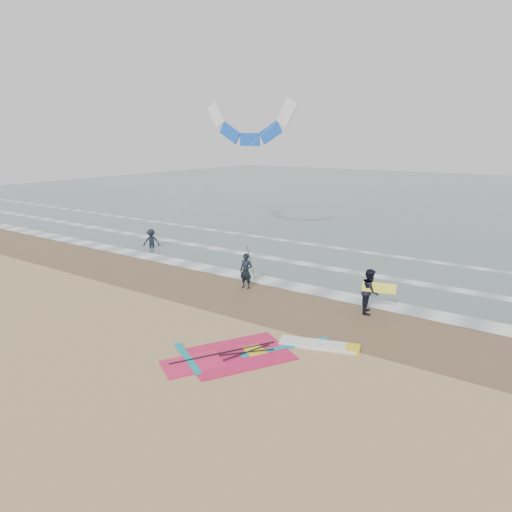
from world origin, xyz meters
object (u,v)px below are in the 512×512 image
Objects in this scene: windsurf_rig at (260,352)px; surf_kite at (249,127)px; person_walking at (370,291)px; person_wading at (151,236)px; person_standing at (246,271)px.

windsurf_rig is 17.45m from surf_kite.
person_walking is 1.13× the size of person_wading.
windsurf_rig is 3.43× the size of person_wading.
surf_kite reaches higher than person_standing.
person_standing is at bearing -55.78° from surf_kite.
surf_kite is (4.45, 4.51, 6.68)m from person_wading.
person_standing is at bearing 74.37° from person_walking.
person_walking is (1.59, 5.47, 0.87)m from windsurf_rig.
windsurf_rig is 5.77m from person_walking.
surf_kite is (-10.98, 7.19, 6.58)m from person_walking.
surf_kite is at bearing 7.16° from person_wading.
person_walking is 15.66m from person_wading.
person_wading is at bearing 61.28° from person_walking.
person_standing is 1.04× the size of person_wading.
surf_kite is at bearing 126.57° from windsurf_rig.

